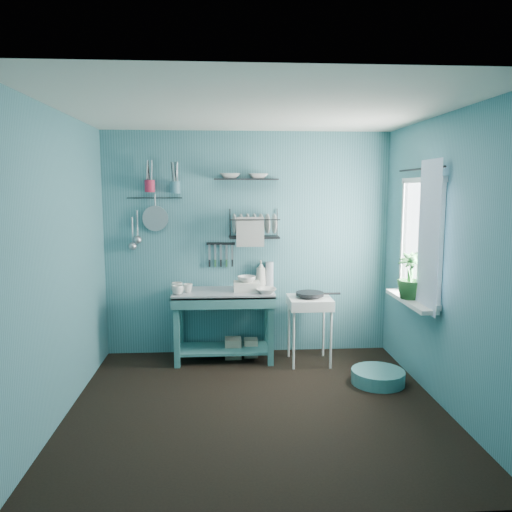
{
  "coord_description": "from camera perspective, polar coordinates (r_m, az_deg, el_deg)",
  "views": [
    {
      "loc": [
        -0.27,
        -4.1,
        1.88
      ],
      "look_at": [
        0.05,
        0.85,
        1.2
      ],
      "focal_mm": 35.0,
      "sensor_mm": 36.0,
      "label": 1
    }
  ],
  "objects": [
    {
      "name": "wash_tub",
      "position": [
        5.41,
        -1.07,
        -3.49
      ],
      "size": [
        0.28,
        0.22,
        0.1
      ],
      "primitive_type": "cube",
      "color": "silver",
      "rests_on": "work_counter"
    },
    {
      "name": "storage_tin_large",
      "position": [
        5.65,
        -2.63,
        -10.45
      ],
      "size": [
        0.18,
        0.18,
        0.22
      ],
      "primitive_type": "cube",
      "color": "gray",
      "rests_on": "floor"
    },
    {
      "name": "potted_plant",
      "position": [
        4.95,
        17.22,
        -2.17
      ],
      "size": [
        0.33,
        0.33,
        0.44
      ],
      "primitive_type": "imported",
      "rotation": [
        0.0,
        0.0,
        -0.43
      ],
      "color": "#245B29",
      "rests_on": "windowsill"
    },
    {
      "name": "ceiling",
      "position": [
        4.15,
        0.08,
        16.41
      ],
      "size": [
        3.2,
        3.2,
        0.0
      ],
      "primitive_type": "plane",
      "rotation": [
        3.14,
        0.0,
        0.0
      ],
      "color": "silver",
      "rests_on": "ground"
    },
    {
      "name": "utensil_cup_magenta",
      "position": [
        5.57,
        -12.05,
        7.82
      ],
      "size": [
        0.11,
        0.11,
        0.13
      ],
      "primitive_type": "cylinder",
      "color": "#AF203D",
      "rests_on": "wall_back"
    },
    {
      "name": "shelf_bowl_left",
      "position": [
        5.5,
        -3.0,
        9.86
      ],
      "size": [
        0.24,
        0.24,
        0.06
      ],
      "primitive_type": "imported",
      "rotation": [
        0.0,
        0.0,
        -0.05
      ],
      "color": "silver",
      "rests_on": "upper_shelf"
    },
    {
      "name": "curtain",
      "position": [
        4.63,
        19.09,
        2.06
      ],
      "size": [
        0.0,
        1.35,
        1.35
      ],
      "primitive_type": "plane",
      "rotation": [
        1.57,
        0.0,
        1.57
      ],
      "color": "white",
      "rests_on": "wall_right"
    },
    {
      "name": "water_bottle",
      "position": [
        5.64,
        1.55,
        -2.08
      ],
      "size": [
        0.09,
        0.09,
        0.28
      ],
      "primitive_type": "cylinder",
      "color": "silver",
      "rests_on": "work_counter"
    },
    {
      "name": "ladle_inner",
      "position": [
        5.66,
        -13.94,
        2.83
      ],
      "size": [
        0.01,
        0.01,
        0.3
      ],
      "primitive_type": "cylinder",
      "color": "#A4A6AC",
      "rests_on": "wall_back"
    },
    {
      "name": "tub_bowl",
      "position": [
        5.39,
        -1.07,
        -2.65
      ],
      "size": [
        0.2,
        0.19,
        0.06
      ],
      "primitive_type": "imported",
      "color": "silver",
      "rests_on": "wash_tub"
    },
    {
      "name": "wall_right",
      "position": [
        4.55,
        20.63,
        -0.65
      ],
      "size": [
        0.0,
        3.0,
        3.0
      ],
      "primitive_type": "plane",
      "rotation": [
        1.57,
        0.0,
        -1.57
      ],
      "color": "#3D737D",
      "rests_on": "ground"
    },
    {
      "name": "storage_tin_small",
      "position": [
        5.69,
        -0.59,
        -10.42
      ],
      "size": [
        0.15,
        0.15,
        0.2
      ],
      "primitive_type": "cube",
      "color": "gray",
      "rests_on": "floor"
    },
    {
      "name": "upper_shelf",
      "position": [
        5.5,
        -1.15,
        8.76
      ],
      "size": [
        0.71,
        0.2,
        0.02
      ],
      "primitive_type": "cube",
      "rotation": [
        0.0,
        0.0,
        0.03
      ],
      "color": "black",
      "rests_on": "wall_back"
    },
    {
      "name": "windowsill",
      "position": [
        4.99,
        17.22,
        -4.91
      ],
      "size": [
        0.16,
        0.95,
        0.04
      ],
      "primitive_type": "cube",
      "color": "white",
      "rests_on": "wall_right"
    },
    {
      "name": "hotplate_stand",
      "position": [
        5.45,
        6.1,
        -8.41
      ],
      "size": [
        0.5,
        0.5,
        0.72
      ],
      "primitive_type": "cube",
      "rotation": [
        0.0,
        0.0,
        0.11
      ],
      "color": "white",
      "rests_on": "floor"
    },
    {
      "name": "floor",
      "position": [
        4.51,
        0.07,
        -16.8
      ],
      "size": [
        3.2,
        3.2,
        0.0
      ],
      "primitive_type": "plane",
      "color": "black",
      "rests_on": "ground"
    },
    {
      "name": "shelf_bowl_right",
      "position": [
        5.51,
        0.26,
        10.01
      ],
      "size": [
        0.22,
        0.22,
        0.05
      ],
      "primitive_type": "imported",
      "rotation": [
        0.0,
        0.0,
        0.02
      ],
      "color": "silver",
      "rests_on": "upper_shelf"
    },
    {
      "name": "ladle_outer",
      "position": [
        5.65,
        -13.41,
        3.55
      ],
      "size": [
        0.01,
        0.01,
        0.3
      ],
      "primitive_type": "cylinder",
      "color": "#A4A6AC",
      "rests_on": "wall_back"
    },
    {
      "name": "soap_bottle",
      "position": [
        5.61,
        0.56,
        -2.03
      ],
      "size": [
        0.11,
        0.12,
        0.3
      ],
      "primitive_type": "imported",
      "color": "silver",
      "rests_on": "work_counter"
    },
    {
      "name": "wall_back",
      "position": [
        5.64,
        -0.94,
        1.39
      ],
      "size": [
        3.2,
        0.0,
        3.2
      ],
      "primitive_type": "plane",
      "rotation": [
        1.57,
        0.0,
        0.0
      ],
      "color": "#3D737D",
      "rests_on": "ground"
    },
    {
      "name": "mug_right",
      "position": [
        5.44,
        -9.0,
        -3.52
      ],
      "size": [
        0.17,
        0.17,
        0.1
      ],
      "primitive_type": "imported",
      "rotation": [
        0.0,
        0.0,
        1.05
      ],
      "color": "silver",
      "rests_on": "work_counter"
    },
    {
      "name": "wall_front",
      "position": [
        2.68,
        2.22,
        -5.73
      ],
      "size": [
        3.2,
        0.0,
        3.2
      ],
      "primitive_type": "plane",
      "rotation": [
        -1.57,
        0.0,
        0.0
      ],
      "color": "#3D737D",
      "rests_on": "ground"
    },
    {
      "name": "floor_basin",
      "position": [
        5.1,
        13.76,
        -13.26
      ],
      "size": [
        0.51,
        0.51,
        0.13
      ],
      "primitive_type": "cylinder",
      "color": "teal",
      "rests_on": "floor"
    },
    {
      "name": "work_counter",
      "position": [
        5.52,
        -3.69,
        -7.91
      ],
      "size": [
        1.14,
        0.65,
        0.77
      ],
      "primitive_type": "cube",
      "rotation": [
        0.0,
        0.0,
        -0.1
      ],
      "color": "#357170",
      "rests_on": "floor"
    },
    {
      "name": "curtain_rod",
      "position": [
        4.9,
        18.25,
        9.42
      ],
      "size": [
        0.02,
        1.05,
        0.02
      ],
      "primitive_type": "cylinder",
      "rotation": [
        1.57,
        0.0,
        0.0
      ],
      "color": "black",
      "rests_on": "wall_right"
    },
    {
      "name": "utensil_cup_teal",
      "position": [
        5.54,
        -9.21,
        7.75
      ],
      "size": [
        0.11,
        0.11,
        0.13
      ],
      "primitive_type": "cylinder",
      "color": "#3D707F",
      "rests_on": "wall_back"
    },
    {
      "name": "colander",
      "position": [
        5.61,
        -11.43,
        4.23
      ],
      "size": [
        0.28,
        0.03,
        0.28
      ],
      "primitive_type": "cylinder",
      "rotation": [
        1.54,
        0.0,
        0.0
      ],
      "color": "#A4A6AC",
      "rests_on": "wall_back"
    },
    {
      "name": "hook_rail",
      "position": [
        5.62,
        -11.52,
        6.52
      ],
      "size": [
        0.6,
        0.01,
        0.01
      ],
      "primitive_type": "cylinder",
      "rotation": [
        0.0,
        1.57,
        0.0
      ],
      "color": "black",
      "rests_on": "wall_back"
    },
    {
      "name": "window_glass",
      "position": [
        4.93,
        18.42,
        1.83
      ],
      "size": [
        0.0,
        1.1,
        1.1
      ],
      "primitive_type": "plane",
      "rotation": [
        1.57,
        0.0,
        1.57
      ],
      "color": "white",
      "rests_on": "wall_right"
    },
    {
      "name": "dish_rack",
      "position": [
        5.49,
        -0.21,
        3.72
      ],
      "size": [
        0.56,
        0.26,
        0.32
      ],
      "primitive_type": "cube",
      "rotation": [
        0.0,
        0.0,
        -0.04
      ],
      "color": "black",
      "rests_on": "wall_back"
    },
    {
      "name": "mug_left",
      "position": [
        5.29,
        -8.95,
        -3.86
      ],
      "size": [
        0.12,
        0.12,
        0.1
      ],
      "primitive_type": "imported",
      "color": "silver",
      "rests_on": "work_counter"
    },
    {
      "name": "mug_mid",
      "position": [
        5.38,
        -7.79,
        -3.66
      ],
      "size": [
        0.14,
        0.14,
        0.09
      ],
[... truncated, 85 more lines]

